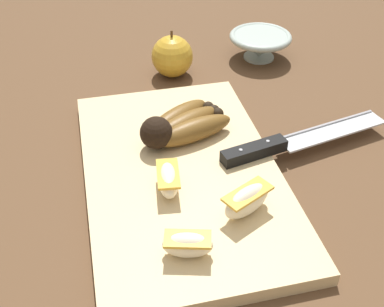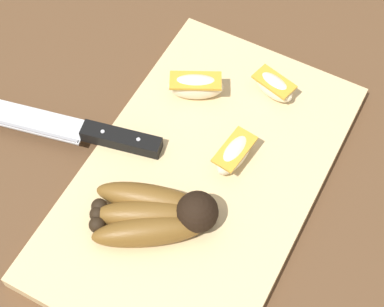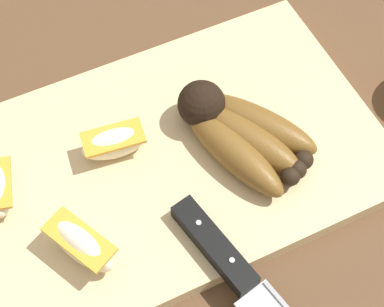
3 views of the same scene
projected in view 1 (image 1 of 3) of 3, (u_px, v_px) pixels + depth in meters
name	position (u px, v px, depth m)	size (l,w,h in m)	color
ground_plane	(173.00, 176.00, 0.70)	(6.00, 6.00, 0.00)	brown
cutting_board	(182.00, 174.00, 0.69)	(0.44, 0.27, 0.02)	#DBBC84
banana_bunch	(181.00, 125.00, 0.73)	(0.12, 0.15, 0.05)	black
chefs_knife	(282.00, 143.00, 0.72)	(0.09, 0.28, 0.02)	silver
apple_wedge_near	(168.00, 179.00, 0.64)	(0.07, 0.04, 0.03)	#F4E5C1
apple_wedge_middle	(247.00, 200.00, 0.60)	(0.06, 0.08, 0.04)	#F4E5C1
apple_wedge_far	(188.00, 245.00, 0.55)	(0.04, 0.06, 0.03)	#F4E5C1
whole_apple	(172.00, 56.00, 0.91)	(0.08, 0.08, 0.09)	gold
ceramic_bowl	(260.00, 44.00, 0.97)	(0.12, 0.12, 0.05)	#A8B7AD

